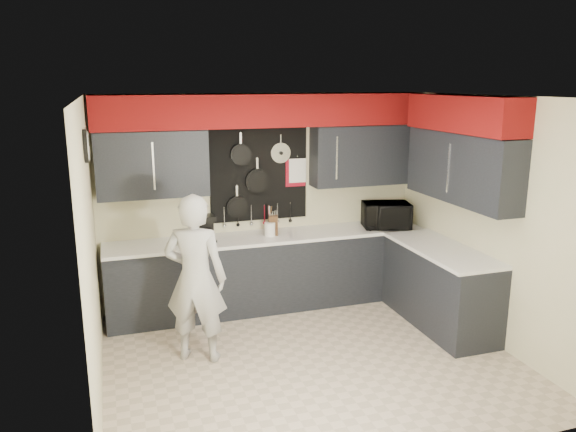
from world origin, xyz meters
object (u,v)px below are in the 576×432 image
object	(u,v)px
utensil_crock	(270,229)
coffee_maker	(207,227)
knife_block	(273,225)
person	(195,279)
microwave	(386,215)

from	to	relation	value
utensil_crock	coffee_maker	world-z (taller)	coffee_maker
knife_block	person	distance (m)	1.55
knife_block	person	xyz separation A→B (m)	(-1.11, -1.07, -0.19)
microwave	coffee_maker	distance (m)	2.27
microwave	knife_block	bearing A→B (deg)	-169.95
utensil_crock	coffee_maker	distance (m)	0.76
microwave	knife_block	size ratio (longest dim) A/B	2.41
microwave	coffee_maker	xyz separation A→B (m)	(-2.27, 0.09, -0.00)
knife_block	utensil_crock	world-z (taller)	knife_block
coffee_maker	utensil_crock	bearing A→B (deg)	-7.99
microwave	person	bearing A→B (deg)	-145.41
microwave	utensil_crock	bearing A→B (deg)	-168.59
person	microwave	bearing A→B (deg)	-135.42
person	knife_block	bearing A→B (deg)	-112.15
knife_block	utensil_crock	size ratio (longest dim) A/B	1.44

